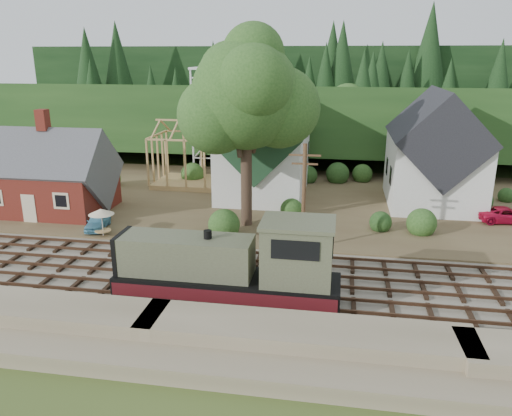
% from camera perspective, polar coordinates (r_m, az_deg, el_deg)
% --- Properties ---
extents(ground, '(140.00, 140.00, 0.00)m').
position_cam_1_polar(ground, '(32.97, -7.79, -7.74)').
color(ground, '#384C1E').
rests_on(ground, ground).
extents(embankment, '(64.00, 5.00, 1.60)m').
position_cam_1_polar(embankment, '(25.99, -13.51, -15.41)').
color(embankment, '#7F7259').
rests_on(embankment, ground).
extents(railroad_bed, '(64.00, 11.00, 0.16)m').
position_cam_1_polar(railroad_bed, '(32.94, -7.79, -7.61)').
color(railroad_bed, '#726B5B').
rests_on(railroad_bed, ground).
extents(village_flat, '(64.00, 26.00, 0.30)m').
position_cam_1_polar(village_flat, '(49.31, -1.64, 1.09)').
color(village_flat, brown).
rests_on(village_flat, ground).
extents(hillside, '(70.00, 28.96, 12.74)m').
position_cam_1_polar(hillside, '(72.40, 2.09, 6.15)').
color(hillside, '#1E3F19').
rests_on(hillside, ground).
extents(ridge, '(80.00, 20.00, 12.00)m').
position_cam_1_polar(ridge, '(88.05, 3.49, 8.10)').
color(ridge, black).
rests_on(ridge, ground).
extents(depot, '(10.80, 7.41, 9.00)m').
position_cam_1_polar(depot, '(48.07, -22.48, 3.12)').
color(depot, '#5F1F15').
rests_on(depot, village_flat).
extents(church, '(8.40, 15.17, 13.00)m').
position_cam_1_polar(church, '(49.45, 0.99, 7.12)').
color(church, silver).
rests_on(church, village_flat).
extents(farmhouse, '(8.40, 10.80, 10.60)m').
position_cam_1_polar(farmhouse, '(49.06, 19.76, 5.66)').
color(farmhouse, silver).
rests_on(farmhouse, village_flat).
extents(timber_frame, '(8.20, 6.20, 6.99)m').
position_cam_1_polar(timber_frame, '(53.78, -7.14, 5.73)').
color(timber_frame, tan).
rests_on(timber_frame, village_flat).
extents(lattice_tower, '(3.20, 3.20, 12.12)m').
position_cam_1_polar(lattice_tower, '(58.63, -5.68, 13.39)').
color(lattice_tower, silver).
rests_on(lattice_tower, village_flat).
extents(big_tree, '(10.90, 8.40, 14.70)m').
position_cam_1_polar(big_tree, '(39.37, -0.89, 11.94)').
color(big_tree, '#38281E').
rests_on(big_tree, village_flat).
extents(telegraph_pole_near, '(2.20, 0.28, 8.00)m').
position_cam_1_polar(telegraph_pole_near, '(35.06, 5.48, 1.28)').
color(telegraph_pole_near, '#4C331E').
rests_on(telegraph_pole_near, ground).
extents(locomotive, '(12.66, 3.16, 5.04)m').
position_cam_1_polar(locomotive, '(28.51, -2.42, -6.81)').
color(locomotive, black).
rests_on(locomotive, railroad_bed).
extents(car_blue, '(2.10, 3.80, 1.22)m').
position_cam_1_polar(car_blue, '(42.17, -17.65, -1.46)').
color(car_blue, '#5BA7C4').
rests_on(car_blue, village_flat).
extents(car_green, '(4.21, 2.55, 1.31)m').
position_cam_1_polar(car_green, '(51.20, -23.70, 1.16)').
color(car_green, '#87AB76').
rests_on(car_green, village_flat).
extents(car_red, '(4.82, 2.64, 1.28)m').
position_cam_1_polar(car_red, '(46.71, 26.69, -0.70)').
color(car_red, '#BF0F33').
rests_on(car_red, village_flat).
extents(patio_set, '(1.94, 1.94, 2.16)m').
position_cam_1_polar(patio_set, '(40.09, -17.27, -0.53)').
color(patio_set, silver).
rests_on(patio_set, village_flat).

